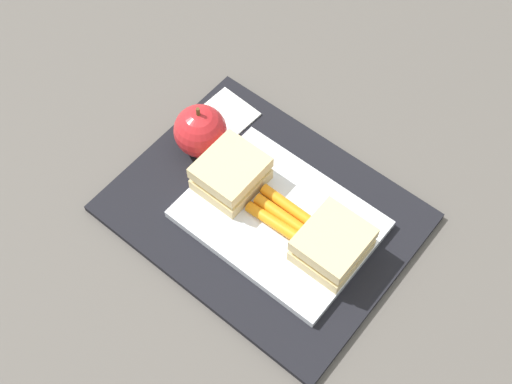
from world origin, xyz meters
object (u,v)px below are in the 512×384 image
at_px(carrot_sticks_bundle, 280,214).
at_px(paper_napkin, 226,115).
at_px(food_tray, 279,219).
at_px(sandwich_half_left, 332,245).
at_px(sandwich_half_right, 231,174).
at_px(apple, 200,131).

distance_m(carrot_sticks_bundle, paper_napkin, 0.18).
xyz_separation_m(food_tray, carrot_sticks_bundle, (0.00, -0.00, 0.01)).
bearing_deg(food_tray, sandwich_half_left, 180.00).
xyz_separation_m(sandwich_half_left, paper_napkin, (0.24, -0.08, -0.03)).
relative_size(food_tray, paper_napkin, 3.29).
bearing_deg(paper_napkin, carrot_sticks_bundle, 152.65).
bearing_deg(sandwich_half_left, sandwich_half_right, 0.00).
relative_size(sandwich_half_left, sandwich_half_right, 1.00).
xyz_separation_m(food_tray, sandwich_half_left, (-0.08, 0.00, 0.03)).
height_order(food_tray, paper_napkin, food_tray).
bearing_deg(carrot_sticks_bundle, sandwich_half_right, 0.53).
height_order(sandwich_half_right, paper_napkin, sandwich_half_right).
bearing_deg(apple, sandwich_half_left, 173.89).
bearing_deg(sandwich_half_right, apple, -18.60).
distance_m(apple, paper_napkin, 0.07).
distance_m(sandwich_half_left, paper_napkin, 0.25).
bearing_deg(apple, sandwich_half_right, 161.40).
bearing_deg(apple, paper_napkin, -81.09).
height_order(carrot_sticks_bundle, apple, apple).
distance_m(sandwich_half_left, carrot_sticks_bundle, 0.08).
distance_m(food_tray, sandwich_half_right, 0.08).
bearing_deg(sandwich_half_right, food_tray, 180.00).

